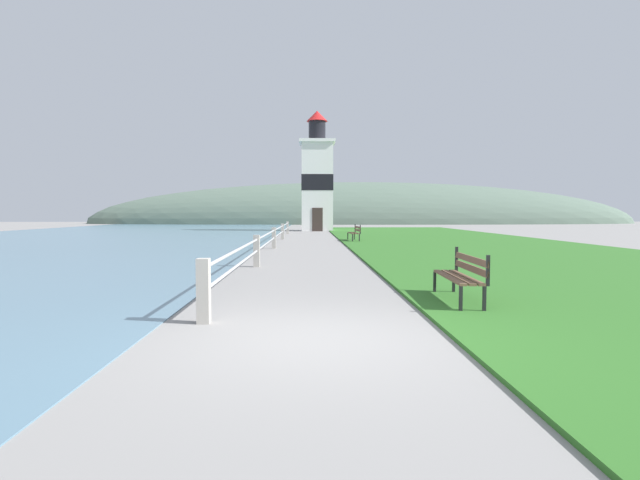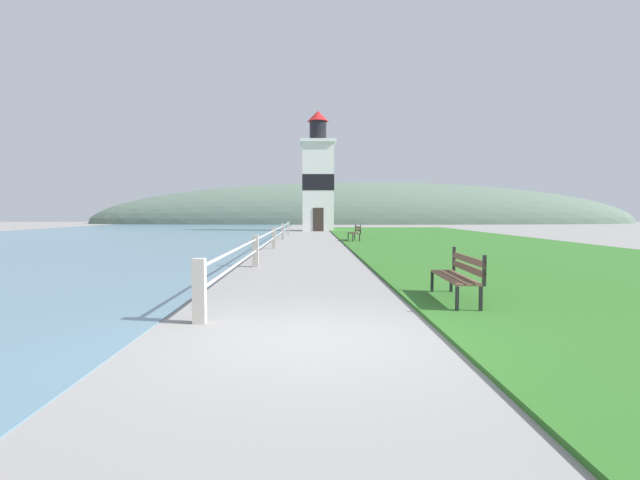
% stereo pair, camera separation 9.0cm
% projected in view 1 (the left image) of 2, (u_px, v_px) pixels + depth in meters
% --- Properties ---
extents(ground_plane, '(160.00, 160.00, 0.00)m').
position_uv_depth(ground_plane, '(316.00, 340.00, 6.28)').
color(ground_plane, gray).
extents(grass_verge, '(12.00, 54.65, 0.06)m').
position_uv_depth(grass_verge, '(466.00, 244.00, 24.65)').
color(grass_verge, '#2D6623').
rests_on(grass_verge, ground_plane).
extents(water_strip, '(24.00, 87.44, 0.01)m').
position_uv_depth(water_strip, '(16.00, 246.00, 24.11)').
color(water_strip, slate).
rests_on(water_strip, ground_plane).
extents(seawall_railing, '(0.18, 30.15, 0.94)m').
position_uv_depth(seawall_railing, '(274.00, 236.00, 22.16)').
color(seawall_railing, '#A8A399').
rests_on(seawall_railing, ground_plane).
extents(park_bench_near, '(0.54, 1.95, 0.94)m').
position_uv_depth(park_bench_near, '(462.00, 273.00, 8.77)').
color(park_bench_near, brown).
rests_on(park_bench_near, ground_plane).
extents(park_bench_midway, '(0.58, 1.85, 0.94)m').
position_uv_depth(park_bench_midway, '(355.00, 232.00, 27.53)').
color(park_bench_midway, brown).
rests_on(park_bench_midway, ground_plane).
extents(lighthouse, '(3.08, 3.08, 10.41)m').
position_uv_depth(lighthouse, '(317.00, 180.00, 43.50)').
color(lighthouse, white).
rests_on(lighthouse, ground_plane).
extents(distant_hillside, '(80.00, 16.00, 12.00)m').
position_uv_depth(distant_hillside, '(363.00, 223.00, 72.79)').
color(distant_hillside, '#566B5B').
rests_on(distant_hillside, ground_plane).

